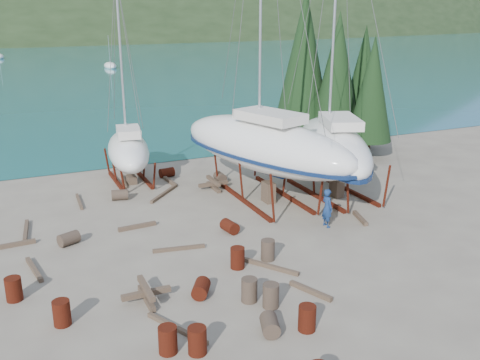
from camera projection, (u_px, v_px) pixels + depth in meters
name	position (u px, v px, depth m)	size (l,w,h in m)	color
ground	(246.00, 249.00, 23.37)	(600.00, 600.00, 0.00)	#6A6054
bay_water	(8.00, 29.00, 296.98)	(700.00, 700.00, 0.00)	#186C7A
far_hill	(7.00, 29.00, 301.32)	(800.00, 360.00, 110.00)	#1F2F17
far_house_right	(105.00, 30.00, 199.28)	(6.60, 5.60, 5.60)	beige
cypress_near_right	(337.00, 74.00, 36.94)	(3.60, 3.60, 10.00)	black
cypress_mid_right	(372.00, 89.00, 36.06)	(3.06, 3.06, 8.50)	black
cypress_back_left	(304.00, 59.00, 37.83)	(4.14, 4.14, 11.50)	black
cypress_far_right	(363.00, 78.00, 39.16)	(3.24, 3.24, 9.00)	black
moored_boat_mid	(110.00, 66.00, 96.66)	(2.00, 5.00, 6.05)	white
large_sailboat_near	(264.00, 144.00, 28.70)	(7.16, 12.70, 19.20)	white
large_sailboat_far	(333.00, 146.00, 29.57)	(6.78, 11.25, 17.15)	white
small_sailboat_shore	(128.00, 150.00, 31.97)	(3.50, 7.85, 12.12)	white
worker	(327.00, 208.00, 25.54)	(0.69, 0.45, 1.90)	navy
drum_0	(62.00, 313.00, 17.62)	(0.58, 0.58, 0.88)	#612210
drum_1	(270.00, 325.00, 17.21)	(0.58, 0.58, 0.88)	#2D2823
drum_3	(307.00, 318.00, 17.32)	(0.58, 0.58, 0.88)	#612210
drum_4	(167.00, 173.00, 33.39)	(0.58, 0.58, 0.88)	#612210
drum_5	(249.00, 290.00, 19.06)	(0.58, 0.58, 0.88)	#2D2823
drum_6	(230.00, 227.00, 25.04)	(0.58, 0.58, 0.88)	#612210
drum_8	(14.00, 289.00, 19.13)	(0.58, 0.58, 0.88)	#612210
drum_9	(120.00, 195.00, 29.36)	(0.58, 0.58, 0.88)	#2D2823
drum_10	(197.00, 341.00, 16.15)	(0.58, 0.58, 0.88)	#612210
drum_11	(220.00, 177.00, 32.45)	(0.58, 0.58, 0.88)	#2D2823
drum_12	(201.00, 288.00, 19.47)	(0.58, 0.58, 0.88)	#612210
drum_13	(168.00, 340.00, 16.18)	(0.58, 0.58, 0.88)	#612210
drum_14	(237.00, 258.00, 21.54)	(0.58, 0.58, 0.88)	#612210
drum_15	(69.00, 239.00, 23.72)	(0.58, 0.58, 0.88)	#2D2823
drum_16	(271.00, 296.00, 18.69)	(0.58, 0.58, 0.88)	#2D2823
drum_17	(268.00, 250.00, 22.25)	(0.58, 0.58, 0.88)	#2D2823
timber_0	(79.00, 201.00, 28.98)	(0.14, 2.43, 0.14)	brown
timber_1	(360.00, 218.00, 26.59)	(0.19, 1.72, 0.19)	brown
timber_2	(4.00, 246.00, 23.42)	(0.19, 2.59, 0.19)	brown
timber_3	(177.00, 328.00, 17.40)	(0.15, 2.69, 0.15)	brown
timber_5	(265.00, 265.00, 21.73)	(0.16, 3.06, 0.16)	brown
timber_6	(169.00, 181.00, 32.37)	(0.19, 2.03, 0.19)	brown
timber_7	(310.00, 291.00, 19.71)	(0.17, 1.87, 0.17)	brown
timber_8	(137.00, 226.00, 25.58)	(0.19, 1.85, 0.19)	brown
timber_9	(124.00, 181.00, 32.41)	(0.15, 2.49, 0.15)	brown
timber_10	(164.00, 193.00, 30.22)	(0.16, 3.15, 0.16)	brown
timber_11	(179.00, 248.00, 23.25)	(0.15, 2.28, 0.15)	brown
timber_12	(34.00, 269.00, 21.35)	(0.17, 2.28, 0.17)	brown
timber_17	(26.00, 230.00, 25.14)	(0.16, 2.49, 0.16)	brown
timber_pile_fore	(146.00, 293.00, 19.12)	(1.80, 1.80, 0.60)	brown
timber_pile_aft	(213.00, 184.00, 31.17)	(1.80, 1.80, 0.60)	brown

